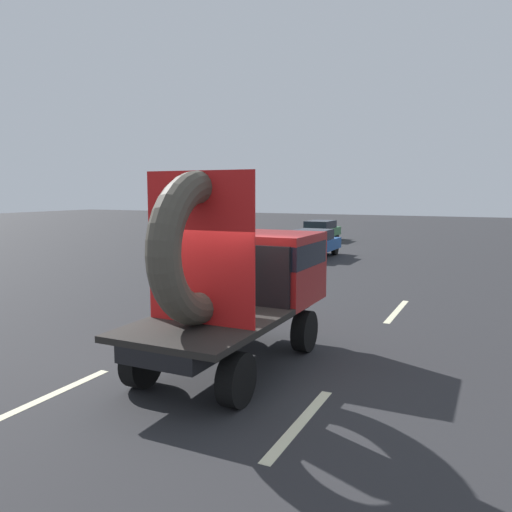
# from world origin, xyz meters

# --- Properties ---
(ground_plane) EXTENTS (120.00, 120.00, 0.00)m
(ground_plane) POSITION_xyz_m (0.00, 0.00, 0.00)
(ground_plane) COLOR #28282B
(flatbed_truck) EXTENTS (2.02, 4.54, 3.40)m
(flatbed_truck) POSITION_xyz_m (0.25, 0.80, 1.59)
(flatbed_truck) COLOR black
(flatbed_truck) RESTS_ON ground_plane
(distant_sedan) EXTENTS (1.70, 3.98, 1.30)m
(distant_sedan) POSITION_xyz_m (-3.51, 15.30, 0.70)
(distant_sedan) COLOR black
(distant_sedan) RESTS_ON ground_plane
(lane_dash_left_near) EXTENTS (0.16, 2.30, 0.01)m
(lane_dash_left_near) POSITION_xyz_m (-1.63, -1.91, 0.00)
(lane_dash_left_near) COLOR beige
(lane_dash_left_near) RESTS_ON ground_plane
(lane_dash_left_far) EXTENTS (0.16, 2.41, 0.01)m
(lane_dash_left_far) POSITION_xyz_m (-1.63, 6.38, 0.00)
(lane_dash_left_far) COLOR beige
(lane_dash_left_far) RESTS_ON ground_plane
(lane_dash_right_near) EXTENTS (0.16, 2.34, 0.01)m
(lane_dash_right_near) POSITION_xyz_m (2.13, -1.17, 0.00)
(lane_dash_right_near) COLOR beige
(lane_dash_right_near) RESTS_ON ground_plane
(lane_dash_right_far) EXTENTS (0.16, 2.76, 0.01)m
(lane_dash_right_far) POSITION_xyz_m (2.13, 5.93, 0.00)
(lane_dash_right_far) COLOR beige
(lane_dash_right_far) RESTS_ON ground_plane
(oncoming_car) EXTENTS (1.66, 3.86, 1.26)m
(oncoming_car) POSITION_xyz_m (-5.78, 23.30, 0.68)
(oncoming_car) COLOR black
(oncoming_car) RESTS_ON ground_plane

